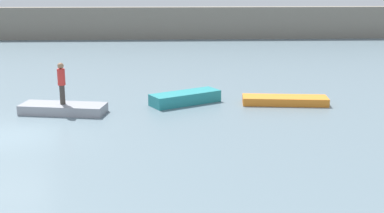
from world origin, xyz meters
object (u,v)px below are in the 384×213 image
at_px(rowboat_grey, 63,109).
at_px(rowboat_orange, 285,100).
at_px(person_red_shirt, 62,81).
at_px(rowboat_teal, 185,98).

bearing_deg(rowboat_grey, rowboat_orange, 16.69).
xyz_separation_m(rowboat_orange, person_red_shirt, (-9.73, -1.19, 1.22)).
bearing_deg(rowboat_orange, rowboat_teal, -177.93).
bearing_deg(rowboat_teal, rowboat_orange, -33.26).
bearing_deg(person_red_shirt, rowboat_orange, 6.97).
bearing_deg(rowboat_grey, person_red_shirt, -80.28).
height_order(rowboat_grey, rowboat_orange, rowboat_grey).
relative_size(rowboat_grey, rowboat_teal, 1.10).
distance_m(rowboat_grey, person_red_shirt, 1.20).
relative_size(rowboat_teal, rowboat_orange, 0.85).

